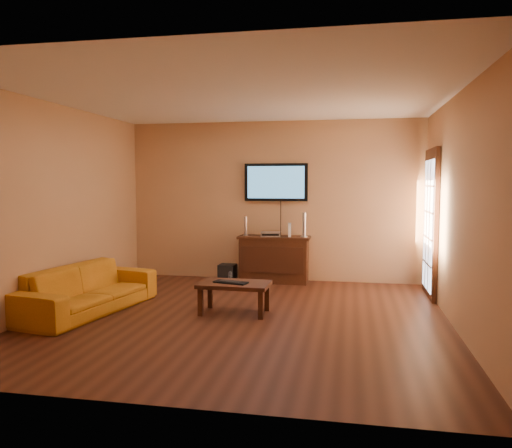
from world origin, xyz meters
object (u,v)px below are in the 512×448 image
(television, at_px, (276,182))
(speaker_left, at_px, (246,227))
(speaker_right, at_px, (304,226))
(game_console, at_px, (290,230))
(av_receiver, at_px, (271,234))
(subwoofer, at_px, (227,272))
(bottle, at_px, (230,278))
(keyboard, at_px, (231,282))
(coffee_table, at_px, (234,287))
(media_console, at_px, (274,259))
(sofa, at_px, (88,281))

(television, xyz_separation_m, speaker_left, (-0.50, -0.15, -0.75))
(speaker_right, relative_size, game_console, 1.79)
(av_receiver, distance_m, subwoofer, 1.01)
(subwoofer, distance_m, bottle, 0.27)
(bottle, bearing_deg, keyboard, -75.97)
(coffee_table, xyz_separation_m, speaker_left, (-0.30, 2.11, 0.58))
(game_console, bearing_deg, subwoofer, 171.97)
(av_receiver, relative_size, bottle, 1.62)
(media_console, bearing_deg, television, 90.00)
(speaker_right, distance_m, bottle, 1.50)
(media_console, height_order, bottle, media_console)
(keyboard, bearing_deg, subwoofer, 105.24)
(coffee_table, xyz_separation_m, speaker_right, (0.69, 2.06, 0.62))
(sofa, relative_size, game_console, 9.01)
(speaker_right, xyz_separation_m, subwoofer, (-1.31, 0.01, -0.82))
(coffee_table, height_order, game_console, game_console)
(sofa, bearing_deg, bottle, -23.11)
(media_console, relative_size, game_console, 5.29)
(subwoofer, height_order, keyboard, keyboard)
(television, height_order, game_console, television)
(sofa, relative_size, speaker_left, 6.28)
(sofa, height_order, keyboard, sofa)
(bottle, bearing_deg, speaker_left, 53.89)
(speaker_left, bearing_deg, media_console, -4.31)
(television, bearing_deg, media_console, -90.00)
(sofa, bearing_deg, speaker_left, -23.48)
(television, distance_m, speaker_left, 0.91)
(speaker_right, bearing_deg, coffee_table, -108.60)
(coffee_table, relative_size, speaker_left, 2.80)
(media_console, bearing_deg, av_receiver, -158.06)
(media_console, height_order, speaker_right, speaker_right)
(speaker_right, xyz_separation_m, av_receiver, (-0.56, -0.01, -0.15))
(speaker_right, relative_size, av_receiver, 1.24)
(media_console, relative_size, sofa, 0.59)
(television, height_order, sofa, television)
(subwoofer, bearing_deg, bottle, -64.60)
(keyboard, bearing_deg, sofa, -172.72)
(bottle, bearing_deg, coffee_table, -74.53)
(television, distance_m, sofa, 3.52)
(media_console, xyz_separation_m, keyboard, (-0.23, -2.12, 0.02))
(bottle, height_order, keyboard, keyboard)
(coffee_table, relative_size, av_receiver, 2.79)
(television, xyz_separation_m, game_console, (0.26, -0.18, -0.79))
(sofa, bearing_deg, keyboard, -72.77)
(speaker_left, relative_size, speaker_right, 0.80)
(coffee_table, distance_m, bottle, 1.91)
(media_console, distance_m, sofa, 3.13)
(media_console, bearing_deg, coffee_table, -95.32)
(media_console, relative_size, coffee_table, 1.32)
(speaker_right, relative_size, subwoofer, 1.47)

